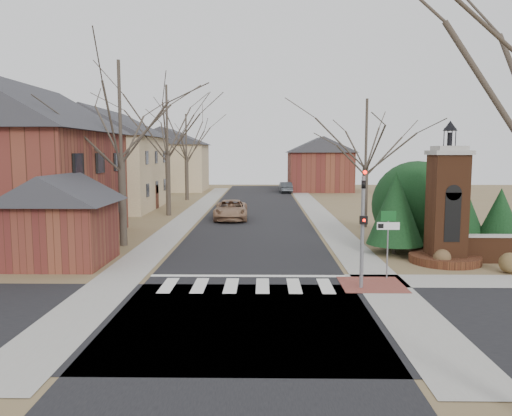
{
  "coord_description": "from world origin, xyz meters",
  "views": [
    {
      "loc": [
        0.62,
        -17.72,
        5.08
      ],
      "look_at": [
        0.27,
        6.0,
        2.41
      ],
      "focal_mm": 35.0,
      "sensor_mm": 36.0,
      "label": 1
    }
  ],
  "objects_px": {
    "distant_car": "(285,187)",
    "sign_post": "(388,231)",
    "pickup_truck": "(231,210)",
    "brick_gate_monument": "(446,216)",
    "traffic_signal_pole": "(363,220)"
  },
  "relations": [
    {
      "from": "distant_car",
      "to": "brick_gate_monument",
      "type": "bearing_deg",
      "value": 94.47
    },
    {
      "from": "brick_gate_monument",
      "to": "distant_car",
      "type": "distance_m",
      "value": 40.02
    },
    {
      "from": "brick_gate_monument",
      "to": "distant_car",
      "type": "height_order",
      "value": "brick_gate_monument"
    },
    {
      "from": "sign_post",
      "to": "traffic_signal_pole",
      "type": "bearing_deg",
      "value": -132.43
    },
    {
      "from": "traffic_signal_pole",
      "to": "distant_car",
      "type": "xyz_separation_m",
      "value": [
        -0.9,
        44.02,
        -1.91
      ]
    },
    {
      "from": "sign_post",
      "to": "distant_car",
      "type": "xyz_separation_m",
      "value": [
        -2.19,
        42.6,
        -1.28
      ]
    },
    {
      "from": "distant_car",
      "to": "sign_post",
      "type": "bearing_deg",
      "value": 89.36
    },
    {
      "from": "pickup_truck",
      "to": "traffic_signal_pole",
      "type": "bearing_deg",
      "value": -73.94
    },
    {
      "from": "traffic_signal_pole",
      "to": "brick_gate_monument",
      "type": "xyz_separation_m",
      "value": [
        4.7,
        4.42,
        -0.42
      ]
    },
    {
      "from": "pickup_truck",
      "to": "distant_car",
      "type": "bearing_deg",
      "value": 76.4
    },
    {
      "from": "distant_car",
      "to": "pickup_truck",
      "type": "bearing_deg",
      "value": 74.65
    },
    {
      "from": "traffic_signal_pole",
      "to": "pickup_truck",
      "type": "height_order",
      "value": "traffic_signal_pole"
    },
    {
      "from": "traffic_signal_pole",
      "to": "distant_car",
      "type": "distance_m",
      "value": 44.07
    },
    {
      "from": "traffic_signal_pole",
      "to": "sign_post",
      "type": "xyz_separation_m",
      "value": [
        1.29,
        1.41,
        -0.64
      ]
    },
    {
      "from": "sign_post",
      "to": "brick_gate_monument",
      "type": "distance_m",
      "value": 4.55
    }
  ]
}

